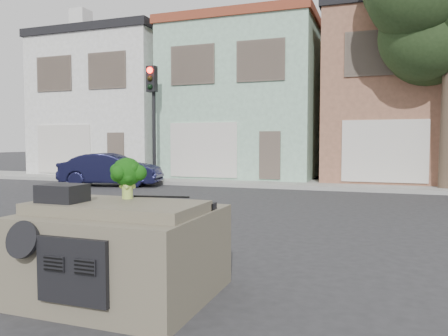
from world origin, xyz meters
The scene contains 11 objects.
ground_plane centered at (0.00, 0.00, 0.00)m, with size 120.00×120.00×0.00m, color #303033.
sidewalk centered at (0.00, 10.50, 0.07)m, with size 40.00×3.00×0.15m, color gray.
townhouse_white centered at (-11.00, 14.50, 3.77)m, with size 7.20×8.20×7.55m, color silver.
townhouse_mint centered at (-3.50, 14.50, 3.77)m, with size 7.20×8.20×7.55m, color #9AC6AB.
townhouse_tan centered at (4.00, 14.50, 3.77)m, with size 7.20×8.20×7.55m, color #946049.
navy_sedan centered at (-7.54, 7.87, 0.00)m, with size 1.42×4.06×1.34m, color black.
traffic_signal centered at (-6.50, 9.50, 2.55)m, with size 0.40×0.40×5.10m, color black.
car_dashboard centered at (0.00, -3.00, 0.56)m, with size 2.00×1.80×1.12m, color #67604D.
instrument_hump centered at (-0.58, -3.35, 1.22)m, with size 0.48×0.38×0.20m, color black.
wiper_arm centered at (0.28, -2.62, 1.13)m, with size 0.70×0.03×0.02m, color black.
broccoli centered at (-0.05, -2.85, 1.37)m, with size 0.41×0.41×0.50m, color #0E3B0A.
Camera 1 is at (2.77, -7.33, 1.79)m, focal length 35.00 mm.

